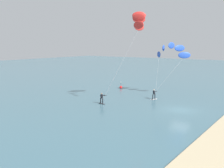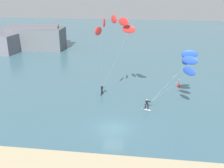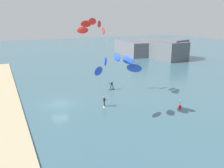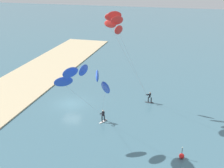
% 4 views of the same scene
% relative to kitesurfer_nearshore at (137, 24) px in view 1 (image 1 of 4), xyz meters
% --- Properties ---
extents(ground_plane, '(240.00, 240.00, 0.00)m').
position_rel_kitesurfer_nearshore_xyz_m(ground_plane, '(0.82, -6.51, -11.79)').
color(ground_plane, '#426B7A').
extents(kitesurfer_nearshore, '(5.82, 7.58, 13.52)m').
position_rel_kitesurfer_nearshore_xyz_m(kitesurfer_nearshore, '(0.00, 0.00, 0.00)').
color(kitesurfer_nearshore, '#333338').
rests_on(kitesurfer_nearshore, ground).
extents(kitesurfer_mid_water, '(7.25, 6.67, 9.27)m').
position_rel_kitesurfer_nearshore_xyz_m(kitesurfer_mid_water, '(10.07, -0.86, -4.14)').
color(kitesurfer_mid_water, white).
rests_on(kitesurfer_mid_water, ground).
extents(marker_buoy, '(0.56, 0.56, 1.38)m').
position_rel_kitesurfer_nearshore_xyz_m(marker_buoy, '(10.67, 9.90, -11.49)').
color(marker_buoy, red).
rests_on(marker_buoy, ground).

